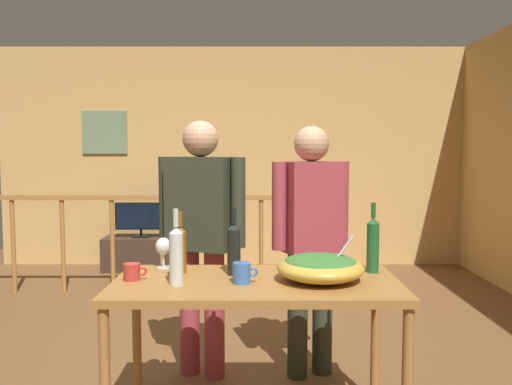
{
  "coord_description": "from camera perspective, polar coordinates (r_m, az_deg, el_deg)",
  "views": [
    {
      "loc": [
        0.29,
        -3.49,
        1.47
      ],
      "look_at": [
        0.29,
        -0.51,
        1.22
      ],
      "focal_mm": 37.1,
      "sensor_mm": 36.0,
      "label": 1
    }
  ],
  "objects": [
    {
      "name": "wine_bottle_dark",
      "position": [
        2.8,
        -2.4,
        -5.97
      ],
      "size": [
        0.07,
        0.07,
        0.35
      ],
      "color": "black",
      "rests_on": "serving_table"
    },
    {
      "name": "wine_bottle_clear",
      "position": [
        2.61,
        -8.6,
        -6.63
      ],
      "size": [
        0.07,
        0.07,
        0.37
      ],
      "color": "silver",
      "rests_on": "serving_table"
    },
    {
      "name": "framed_picture",
      "position": [
        6.92,
        -16.0,
        6.26
      ],
      "size": [
        0.56,
        0.03,
        0.54
      ],
      "primitive_type": "cube",
      "color": "slate"
    },
    {
      "name": "serving_table",
      "position": [
        2.73,
        0.0,
        -11.15
      ],
      "size": [
        1.44,
        0.72,
        0.81
      ],
      "color": "#9E6B33",
      "rests_on": "ground_plane"
    },
    {
      "name": "stair_railing",
      "position": [
        5.43,
        -7.64,
        -3.93
      ],
      "size": [
        3.62,
        0.1,
        1.06
      ],
      "color": "#9E6B33",
      "rests_on": "ground_plane"
    },
    {
      "name": "tv_console",
      "position": [
        6.64,
        -12.25,
        -6.44
      ],
      "size": [
        0.9,
        0.4,
        0.4
      ],
      "primitive_type": "cube",
      "color": "#38281E",
      "rests_on": "ground_plane"
    },
    {
      "name": "back_wall",
      "position": [
        6.72,
        -2.51,
        3.82
      ],
      "size": [
        5.87,
        0.1,
        2.74
      ],
      "primitive_type": "cube",
      "color": "tan",
      "rests_on": "ground_plane"
    },
    {
      "name": "flat_screen_tv",
      "position": [
        6.53,
        -12.38,
        -2.58
      ],
      "size": [
        0.6,
        0.12,
        0.43
      ],
      "color": "black",
      "rests_on": "tv_console"
    },
    {
      "name": "wine_bottle_amber",
      "position": [
        2.86,
        -8.18,
        -5.98
      ],
      "size": [
        0.07,
        0.07,
        0.33
      ],
      "color": "brown",
      "rests_on": "serving_table"
    },
    {
      "name": "salad_bowl",
      "position": [
        2.7,
        6.96,
        -7.93
      ],
      "size": [
        0.44,
        0.44,
        0.23
      ],
      "color": "gold",
      "rests_on": "serving_table"
    },
    {
      "name": "wine_glass",
      "position": [
        3.0,
        -9.97,
        -5.84
      ],
      "size": [
        0.09,
        0.09,
        0.17
      ],
      "color": "silver",
      "rests_on": "serving_table"
    },
    {
      "name": "person_standing_right",
      "position": [
        3.4,
        5.93,
        -4.2
      ],
      "size": [
        0.5,
        0.33,
        1.62
      ],
      "rotation": [
        0.0,
        0.0,
        3.52
      ],
      "color": "#2D3323",
      "rests_on": "ground_plane"
    },
    {
      "name": "mug_red",
      "position": [
        2.77,
        -13.22,
        -8.33
      ],
      "size": [
        0.12,
        0.09,
        0.08
      ],
      "color": "#B7332D",
      "rests_on": "serving_table"
    },
    {
      "name": "ground_plane",
      "position": [
        3.8,
        -4.66,
        -18.09
      ],
      "size": [
        8.38,
        8.38,
        0.0
      ],
      "primitive_type": "plane",
      "color": "brown"
    },
    {
      "name": "mug_blue",
      "position": [
        2.64,
        -1.52,
        -8.66
      ],
      "size": [
        0.12,
        0.09,
        0.1
      ],
      "color": "#3866B2",
      "rests_on": "serving_table"
    },
    {
      "name": "wine_bottle_green",
      "position": [
        2.91,
        12.49,
        -5.43
      ],
      "size": [
        0.07,
        0.07,
        0.38
      ],
      "color": "#1E5628",
      "rests_on": "serving_table"
    },
    {
      "name": "person_standing_left",
      "position": [
        3.4,
        -5.93,
        -3.59
      ],
      "size": [
        0.57,
        0.36,
        1.65
      ],
      "rotation": [
        0.0,
        0.0,
        2.76
      ],
      "color": "#9E3842",
      "rests_on": "ground_plane"
    }
  ]
}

